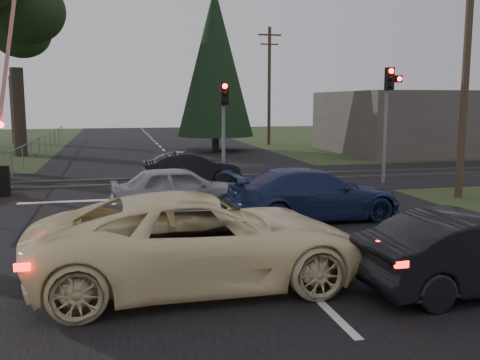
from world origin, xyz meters
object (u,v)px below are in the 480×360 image
object	(u,v)px
blue_sedan	(314,194)
traffic_signal_center	(224,115)
cream_coupe	(201,240)
silver_car	(180,189)
utility_pole_mid	(269,84)
dark_car_far	(192,168)
utility_pole_near	(466,61)
traffic_signal_right	(389,102)
dark_hatchback	(478,253)
utility_pole_far	(212,90)

from	to	relation	value
blue_sedan	traffic_signal_center	bearing A→B (deg)	6.79
traffic_signal_center	cream_coupe	bearing A→B (deg)	-103.49
cream_coupe	blue_sedan	size ratio (longest dim) A/B	1.21
silver_car	blue_sedan	xyz separation A→B (m)	(3.59, -1.91, 0.02)
utility_pole_mid	dark_car_far	bearing A→B (deg)	-114.96
cream_coupe	silver_car	bearing A→B (deg)	-4.70
utility_pole_near	traffic_signal_right	bearing A→B (deg)	105.34
traffic_signal_right	blue_sedan	world-z (taller)	traffic_signal_right
traffic_signal_right	dark_car_far	world-z (taller)	traffic_signal_right
traffic_signal_center	utility_pole_near	xyz separation A→B (m)	(7.50, -4.68, 1.92)
traffic_signal_center	silver_car	size ratio (longest dim) A/B	0.98
dark_hatchback	utility_pole_mid	bearing A→B (deg)	-12.60
utility_pole_near	silver_car	xyz separation A→B (m)	(-9.90, -0.37, -4.02)
traffic_signal_right	cream_coupe	distance (m)	14.25
traffic_signal_right	silver_car	distance (m)	10.08
blue_sedan	silver_car	bearing A→B (deg)	59.13
traffic_signal_right	cream_coupe	bearing A→B (deg)	-131.75
traffic_signal_right	utility_pole_far	world-z (taller)	utility_pole_far
traffic_signal_right	silver_car	world-z (taller)	traffic_signal_right
traffic_signal_right	utility_pole_mid	world-z (taller)	utility_pole_mid
traffic_signal_center	blue_sedan	distance (m)	7.35
utility_pole_near	dark_hatchback	xyz separation A→B (m)	(-5.61, -8.44, -4.01)
utility_pole_near	blue_sedan	bearing A→B (deg)	-160.21
cream_coupe	dark_hatchback	distance (m)	4.91
cream_coupe	blue_sedan	distance (m)	6.19
utility_pole_far	silver_car	distance (m)	50.51
traffic_signal_center	utility_pole_near	size ratio (longest dim) A/B	0.46
utility_pole_near	cream_coupe	bearing A→B (deg)	-145.80
traffic_signal_center	dark_car_far	world-z (taller)	traffic_signal_center
dark_hatchback	blue_sedan	size ratio (longest dim) A/B	0.85
cream_coupe	dark_hatchback	world-z (taller)	cream_coupe
traffic_signal_center	blue_sedan	size ratio (longest dim) A/B	0.81
utility_pole_mid	dark_hatchback	size ratio (longest dim) A/B	2.08
utility_pole_far	traffic_signal_right	bearing A→B (deg)	-91.20
traffic_signal_center	dark_hatchback	distance (m)	13.42
utility_pole_mid	silver_car	xyz separation A→B (m)	(-9.90, -24.37, -4.02)
traffic_signal_center	utility_pole_mid	xyz separation A→B (m)	(7.50, 19.32, 1.92)
dark_hatchback	blue_sedan	world-z (taller)	blue_sedan
traffic_signal_right	utility_pole_near	distance (m)	3.87
silver_car	blue_sedan	size ratio (longest dim) A/B	0.82
utility_pole_near	utility_pole_far	bearing A→B (deg)	90.00
traffic_signal_right	utility_pole_near	world-z (taller)	utility_pole_near
traffic_signal_right	blue_sedan	distance (m)	8.27
utility_pole_near	utility_pole_mid	xyz separation A→B (m)	(0.00, 24.00, 0.00)
utility_pole_mid	dark_car_far	world-z (taller)	utility_pole_mid
utility_pole_mid	silver_car	size ratio (longest dim) A/B	2.16
traffic_signal_right	cream_coupe	size ratio (longest dim) A/B	0.77
traffic_signal_center	dark_hatchback	size ratio (longest dim) A/B	0.95
traffic_signal_right	dark_hatchback	size ratio (longest dim) A/B	1.09
cream_coupe	dark_hatchback	bearing A→B (deg)	-108.38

